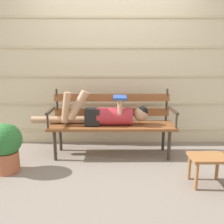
# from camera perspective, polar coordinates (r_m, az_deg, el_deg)

# --- Properties ---
(ground_plane) EXTENTS (12.00, 12.00, 0.00)m
(ground_plane) POSITION_cam_1_polar(r_m,az_deg,el_deg) (3.30, 0.01, -11.19)
(ground_plane) COLOR gray
(house_siding) EXTENTS (4.75, 0.08, 2.58)m
(house_siding) POSITION_cam_1_polar(r_m,az_deg,el_deg) (3.71, -0.05, 11.98)
(house_siding) COLOR beige
(house_siding) RESTS_ON ground
(park_bench) EXTENTS (1.73, 0.47, 0.92)m
(park_bench) POSITION_cam_1_polar(r_m,az_deg,el_deg) (3.33, -0.01, -1.90)
(park_bench) COLOR brown
(park_bench) RESTS_ON ground
(reclining_person) EXTENTS (1.62, 0.25, 0.50)m
(reclining_person) POSITION_cam_1_polar(r_m,az_deg,el_deg) (3.24, -1.85, -0.56)
(reclining_person) COLOR #B72D38
(footstool) EXTENTS (0.39, 0.28, 0.33)m
(footstool) POSITION_cam_1_polar(r_m,az_deg,el_deg) (2.78, 22.15, -11.07)
(footstool) COLOR #9E6638
(footstool) RESTS_ON ground
(potted_plant) EXTENTS (0.39, 0.39, 0.60)m
(potted_plant) POSITION_cam_1_polar(r_m,az_deg,el_deg) (3.09, -24.23, -7.33)
(potted_plant) COLOR #AD5B3D
(potted_plant) RESTS_ON ground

